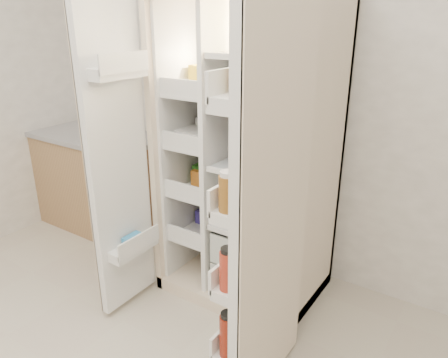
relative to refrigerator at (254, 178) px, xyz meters
The scene contains 5 objects.
wall_back 0.70m from the refrigerator, 86.28° to the left, with size 4.00×0.02×2.70m, color white.
refrigerator is the anchor object (origin of this frame).
freezer_door 0.81m from the refrigerator, 130.50° to the right, with size 0.15×0.40×1.72m.
fridge_door 0.85m from the refrigerator, 56.26° to the right, with size 0.17×0.58×1.72m.
kitchen_counter 1.50m from the refrigerator, behind, with size 1.09×0.58×0.79m.
Camera 1 is at (1.17, -0.45, 1.66)m, focal length 34.00 mm.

